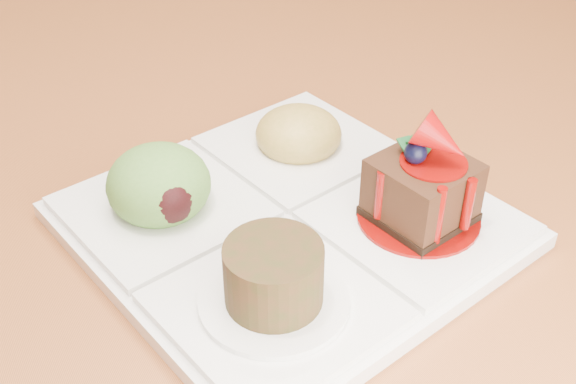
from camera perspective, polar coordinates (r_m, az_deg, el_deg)
ground at (r=1.40m, az=-6.91°, el=-14.84°), size 6.00×6.00×0.00m
dining_table at (r=0.97m, az=-9.82°, el=11.61°), size 1.00×1.80×0.75m
chair_right at (r=1.36m, az=21.25°, el=9.76°), size 0.47×0.47×0.93m
sampler_plate at (r=0.51m, az=-0.46°, el=-1.20°), size 0.31×0.31×0.10m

